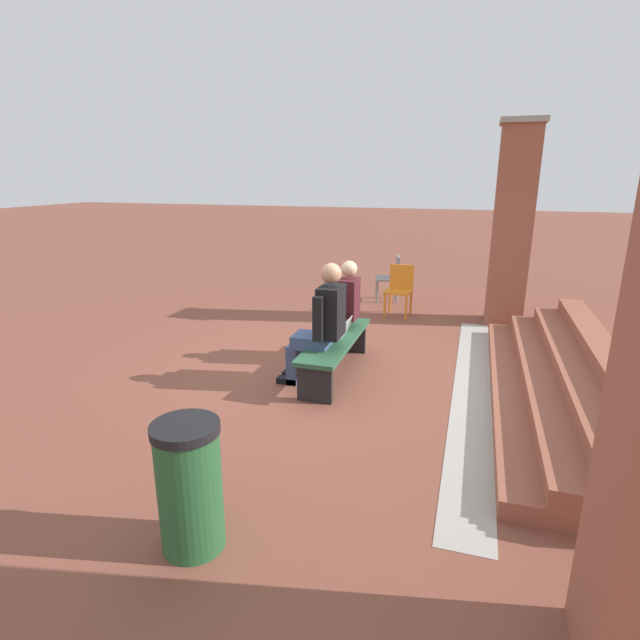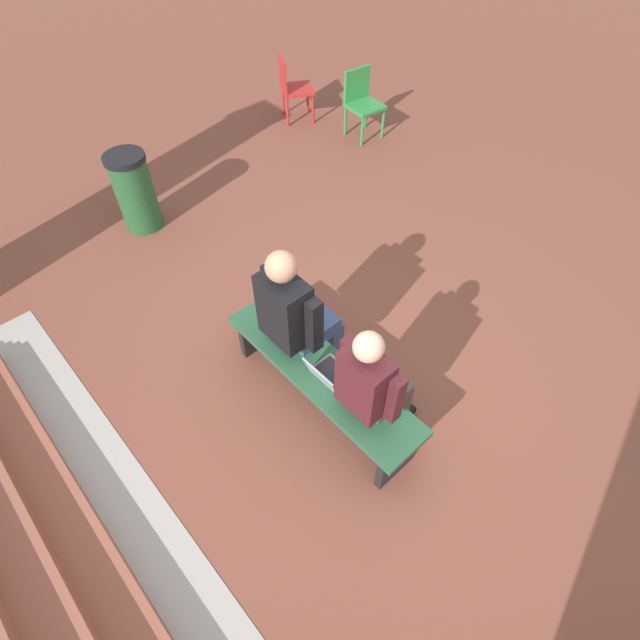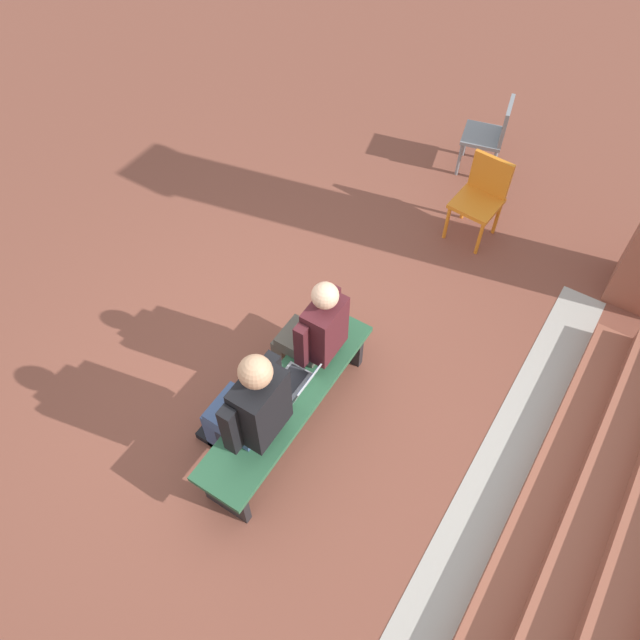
{
  "view_description": "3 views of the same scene",
  "coord_description": "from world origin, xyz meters",
  "px_view_note": "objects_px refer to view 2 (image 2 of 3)",
  "views": [
    {
      "loc": [
        5.42,
        1.71,
        2.29
      ],
      "look_at": [
        0.51,
        0.19,
        0.78
      ],
      "focal_mm": 28.0,
      "sensor_mm": 36.0,
      "label": 1
    },
    {
      "loc": [
        -1.53,
        1.71,
        3.51
      ],
      "look_at": [
        0.16,
        0.18,
        0.89
      ],
      "focal_mm": 28.0,
      "sensor_mm": 36.0,
      "label": 2
    },
    {
      "loc": [
        1.94,
        1.71,
        4.49
      ],
      "look_at": [
        -0.38,
        0.25,
        0.89
      ],
      "focal_mm": 35.0,
      "sensor_mm": 36.0,
      "label": 3
    }
  ],
  "objects_px": {
    "person_adult": "(297,314)",
    "plastic_chair_mid_courtyard": "(292,85)",
    "litter_bin": "(135,192)",
    "person_student": "(374,384)",
    "plastic_chair_near_bench_left": "(362,99)",
    "bench": "(321,377)",
    "laptop": "(329,375)"
  },
  "relations": [
    {
      "from": "laptop",
      "to": "plastic_chair_mid_courtyard",
      "type": "relative_size",
      "value": 0.38
    },
    {
      "from": "litter_bin",
      "to": "laptop",
      "type": "bearing_deg",
      "value": 177.99
    },
    {
      "from": "person_adult",
      "to": "litter_bin",
      "type": "xyz_separation_m",
      "value": [
        2.68,
        -0.03,
        -0.31
      ]
    },
    {
      "from": "person_adult",
      "to": "plastic_chair_near_bench_left",
      "type": "distance_m",
      "value": 4.08
    },
    {
      "from": "person_adult",
      "to": "litter_bin",
      "type": "height_order",
      "value": "person_adult"
    },
    {
      "from": "person_student",
      "to": "plastic_chair_mid_courtyard",
      "type": "bearing_deg",
      "value": -33.77
    },
    {
      "from": "person_student",
      "to": "plastic_chair_near_bench_left",
      "type": "distance_m",
      "value": 4.61
    },
    {
      "from": "person_adult",
      "to": "litter_bin",
      "type": "distance_m",
      "value": 2.7
    },
    {
      "from": "person_student",
      "to": "litter_bin",
      "type": "height_order",
      "value": "person_student"
    },
    {
      "from": "laptop",
      "to": "plastic_chair_near_bench_left",
      "type": "height_order",
      "value": "plastic_chair_near_bench_left"
    },
    {
      "from": "person_student",
      "to": "laptop",
      "type": "distance_m",
      "value": 0.41
    },
    {
      "from": "plastic_chair_near_bench_left",
      "to": "bench",
      "type": "bearing_deg",
      "value": 130.6
    },
    {
      "from": "plastic_chair_mid_courtyard",
      "to": "person_student",
      "type": "bearing_deg",
      "value": 146.23
    },
    {
      "from": "plastic_chair_near_bench_left",
      "to": "laptop",
      "type": "bearing_deg",
      "value": 131.51
    },
    {
      "from": "plastic_chair_mid_courtyard",
      "to": "litter_bin",
      "type": "relative_size",
      "value": 0.98
    },
    {
      "from": "person_adult",
      "to": "laptop",
      "type": "xyz_separation_m",
      "value": [
        -0.45,
        0.08,
        -0.24
      ]
    },
    {
      "from": "bench",
      "to": "plastic_chair_near_bench_left",
      "type": "distance_m",
      "value": 4.35
    },
    {
      "from": "person_adult",
      "to": "laptop",
      "type": "distance_m",
      "value": 0.52
    },
    {
      "from": "bench",
      "to": "plastic_chair_mid_courtyard",
      "type": "bearing_deg",
      "value": -37.47
    },
    {
      "from": "laptop",
      "to": "plastic_chair_mid_courtyard",
      "type": "bearing_deg",
      "value": -36.84
    },
    {
      "from": "person_student",
      "to": "plastic_chair_mid_courtyard",
      "type": "distance_m",
      "value": 5.08
    },
    {
      "from": "laptop",
      "to": "litter_bin",
      "type": "bearing_deg",
      "value": -2.01
    },
    {
      "from": "person_adult",
      "to": "plastic_chair_mid_courtyard",
      "type": "height_order",
      "value": "person_adult"
    },
    {
      "from": "bench",
      "to": "laptop",
      "type": "height_order",
      "value": "laptop"
    },
    {
      "from": "person_adult",
      "to": "plastic_chair_mid_courtyard",
      "type": "distance_m",
      "value": 4.44
    },
    {
      "from": "plastic_chair_near_bench_left",
      "to": "litter_bin",
      "type": "height_order",
      "value": "litter_bin"
    },
    {
      "from": "person_student",
      "to": "plastic_chair_near_bench_left",
      "type": "bearing_deg",
      "value": -44.59
    },
    {
      "from": "laptop",
      "to": "litter_bin",
      "type": "relative_size",
      "value": 0.37
    },
    {
      "from": "laptop",
      "to": "person_adult",
      "type": "bearing_deg",
      "value": -10.36
    },
    {
      "from": "laptop",
      "to": "plastic_chair_mid_courtyard",
      "type": "height_order",
      "value": "plastic_chair_mid_courtyard"
    },
    {
      "from": "bench",
      "to": "plastic_chair_near_bench_left",
      "type": "height_order",
      "value": "plastic_chair_near_bench_left"
    },
    {
      "from": "litter_bin",
      "to": "person_adult",
      "type": "bearing_deg",
      "value": 179.41
    }
  ]
}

